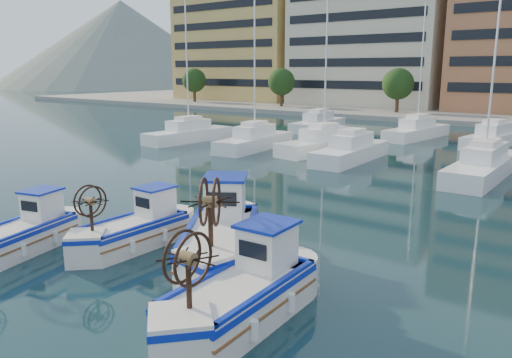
# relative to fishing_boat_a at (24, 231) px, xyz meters

# --- Properties ---
(ground) EXTENTS (300.00, 300.00, 0.00)m
(ground) POSITION_rel_fishing_boat_a_xyz_m (5.26, 1.01, -0.67)
(ground) COLOR #193941
(ground) RESTS_ON ground
(hill_west) EXTENTS (180.00, 180.00, 60.00)m
(hill_west) POSITION_rel_fishing_boat_a_xyz_m (-134.74, 111.01, -0.67)
(hill_west) COLOR slate
(hill_west) RESTS_ON ground
(yacht_marina) EXTENTS (40.98, 23.24, 11.50)m
(yacht_marina) POSITION_rel_fishing_boat_a_xyz_m (2.69, 28.60, -0.14)
(yacht_marina) COLOR white
(yacht_marina) RESTS_ON ground
(fishing_boat_a) EXTENTS (2.51, 4.01, 2.43)m
(fishing_boat_a) POSITION_rel_fishing_boat_a_xyz_m (0.00, 0.00, 0.00)
(fishing_boat_a) COLOR silver
(fishing_boat_a) RESTS_ON ground
(fishing_boat_b) EXTENTS (1.65, 3.99, 2.48)m
(fishing_boat_b) POSITION_rel_fishing_boat_a_xyz_m (2.69, 2.55, 0.02)
(fishing_boat_b) COLOR silver
(fishing_boat_b) RESTS_ON ground
(fishing_boat_c) EXTENTS (4.48, 5.23, 3.21)m
(fishing_boat_c) POSITION_rel_fishing_boat_a_xyz_m (5.95, 3.29, 0.22)
(fishing_boat_c) COLOR silver
(fishing_boat_c) RESTS_ON ground
(fishing_boat_d) EXTENTS (2.07, 4.58, 2.82)m
(fishing_boat_d) POSITION_rel_fishing_boat_a_xyz_m (8.92, 0.69, 0.11)
(fishing_boat_d) COLOR silver
(fishing_boat_d) RESTS_ON ground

